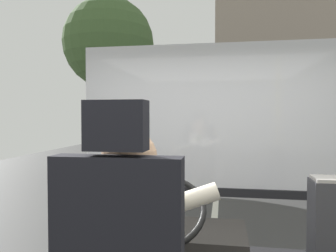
{
  "coord_description": "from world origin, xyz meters",
  "views": [
    {
      "loc": [
        0.15,
        -1.55,
        1.86
      ],
      "look_at": [
        -0.39,
        1.64,
        1.76
      ],
      "focal_mm": 34.66,
      "sensor_mm": 36.0,
      "label": 1
    }
  ],
  "objects": [
    {
      "name": "ground",
      "position": [
        0.0,
        8.8,
        -0.02
      ],
      "size": [
        18.0,
        44.0,
        0.06
      ],
      "color": "#373737"
    },
    {
      "name": "bus_driver",
      "position": [
        -0.22,
        -0.21,
        1.33
      ],
      "size": [
        0.74,
        0.57,
        0.75
      ],
      "color": "#282833",
      "rests_on": "driver_seat"
    },
    {
      "name": "steering_console",
      "position": [
        -0.22,
        0.83,
        0.84
      ],
      "size": [
        1.1,
        1.05,
        0.86
      ],
      "color": "#282623",
      "rests_on": "bus_floor"
    },
    {
      "name": "fare_box",
      "position": [
        0.79,
        0.56,
        1.05
      ],
      "size": [
        0.2,
        0.2,
        0.87
      ],
      "color": "#333338",
      "rests_on": "bus_floor"
    },
    {
      "name": "windshield_panel",
      "position": [
        0.0,
        1.62,
        1.66
      ],
      "size": [
        2.5,
        0.08,
        1.48
      ],
      "color": "silver"
    },
    {
      "name": "street_tree",
      "position": [
        -3.34,
        8.04,
        4.05
      ],
      "size": [
        2.76,
        2.76,
        5.47
      ],
      "color": "#4C3828",
      "rests_on": "ground"
    },
    {
      "name": "parked_car_green",
      "position": [
        5.01,
        17.58,
        0.68
      ],
      "size": [
        2.04,
        4.08,
        1.32
      ],
      "color": "#195633",
      "rests_on": "ground"
    },
    {
      "name": "parked_car_black",
      "position": [
        4.74,
        23.22,
        0.72
      ],
      "size": [
        1.83,
        4.04,
        1.4
      ],
      "color": "black",
      "rests_on": "ground"
    }
  ]
}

